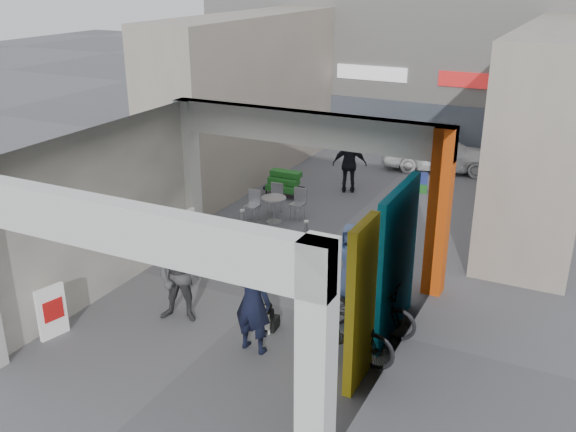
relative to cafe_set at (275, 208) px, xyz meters
The scene contains 21 objects.
ground 4.64m from the cafe_set, 66.18° to the right, with size 90.00×90.00×0.00m, color #5D5C62.
arcade_canopy 5.95m from the cafe_set, 64.52° to the right, with size 6.40×6.45×6.40m.
far_building 10.60m from the cafe_set, 79.15° to the left, with size 18.00×4.08×8.00m.
plaza_bldg_left 4.74m from the cafe_set, 128.87° to the left, with size 2.00×9.00×5.00m, color #AA9D8D.
plaza_bldg_right 7.49m from the cafe_set, 27.12° to the left, with size 2.00×9.00×5.00m, color #AA9D8D.
bollard_left 2.02m from the cafe_set, 84.91° to the right, with size 0.09×0.09×0.93m, color #95989D.
bollard_center 2.61m from the cafe_set, 46.29° to the right, with size 0.09×0.09×0.89m, color #95989D.
bollard_right 3.88m from the cafe_set, 26.47° to the right, with size 0.09×0.09×0.95m, color #95989D.
advert_board_near 7.10m from the cafe_set, 97.08° to the right, with size 0.21×0.55×1.00m.
advert_board_far 2.92m from the cafe_set, 107.48° to the right, with size 0.11×0.55×1.00m.
cafe_set is the anchor object (origin of this frame).
produce_stand 1.83m from the cafe_set, 109.29° to the left, with size 1.10×0.60×0.73m.
crate_stack 4.84m from the cafe_set, 53.54° to the left, with size 0.53×0.45×0.56m.
border_collie 5.72m from the cafe_set, 63.49° to the right, with size 0.23×0.45×0.62m.
man_with_dog 6.39m from the cafe_set, 65.90° to the right, with size 0.71×0.47×1.95m, color black.
man_back_turned 5.61m from the cafe_set, 80.97° to the right, with size 0.89×0.69×1.82m, color #414043.
man_elderly 4.72m from the cafe_set, 43.43° to the right, with size 0.78×0.51×1.60m, color #5D76B6.
man_crates 3.13m from the cafe_set, 71.43° to the left, with size 1.01×0.42×1.72m, color black.
bicycle_front 6.03m from the cafe_set, 46.26° to the right, with size 0.66×1.89×0.99m, color black.
bicycle_rear 6.81m from the cafe_set, 52.24° to the right, with size 0.51×1.79×1.08m, color black.
white_van 6.96m from the cafe_set, 65.78° to the left, with size 1.46×3.62×1.23m, color white.
Camera 1 is at (5.61, -10.00, 6.32)m, focal length 40.00 mm.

